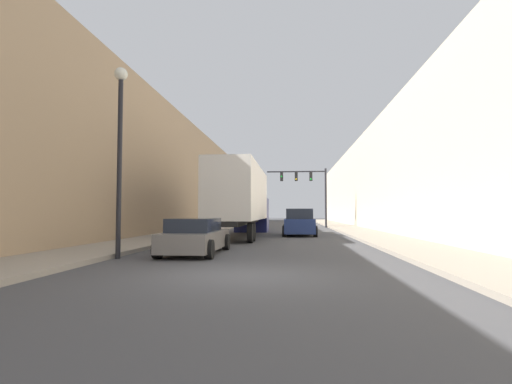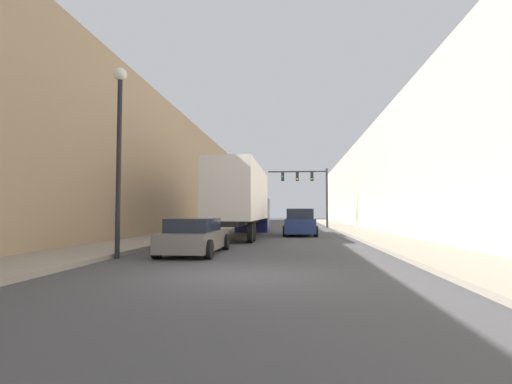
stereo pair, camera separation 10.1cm
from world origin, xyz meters
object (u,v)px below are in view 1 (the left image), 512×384
object	(u,v)px
sedan_car	(195,237)
street_lamp	(120,134)
suv_car	(299,223)
traffic_signal_gantry	(309,185)
semi_truck	(242,199)

from	to	relation	value
sedan_car	street_lamp	world-z (taller)	street_lamp
suv_car	traffic_signal_gantry	world-z (taller)	traffic_signal_gantry
semi_truck	suv_car	distance (m)	4.11
semi_truck	street_lamp	world-z (taller)	street_lamp
semi_truck	traffic_signal_gantry	size ratio (longest dim) A/B	2.34
semi_truck	suv_car	size ratio (longest dim) A/B	3.20
semi_truck	street_lamp	bearing A→B (deg)	-101.30
sedan_car	traffic_signal_gantry	xyz separation A→B (m)	(5.29, 26.33, 3.66)
semi_truck	sedan_car	world-z (taller)	semi_truck
semi_truck	sedan_car	bearing A→B (deg)	-91.89
traffic_signal_gantry	street_lamp	xyz separation A→B (m)	(-7.46, -28.07, -0.14)
street_lamp	semi_truck	bearing A→B (deg)	78.70
suv_car	traffic_signal_gantry	distance (m)	14.77
traffic_signal_gantry	sedan_car	bearing A→B (deg)	-101.35
semi_truck	street_lamp	size ratio (longest dim) A/B	2.21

